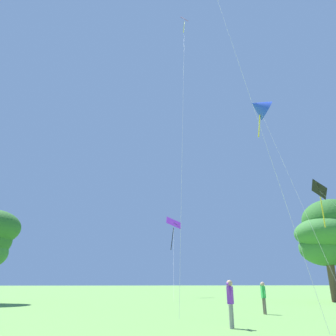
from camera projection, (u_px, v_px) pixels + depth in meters
kite_purple_streamer at (173, 228)px, 42.28m from camera, size 2.56×11.85×9.95m
kite_blue_delta at (259, 107)px, 25.98m from camera, size 2.08×7.15×15.96m
kite_pink_low at (184, 37)px, 31.43m from camera, size 2.72×9.75×27.74m
kite_black_large at (322, 198)px, 26.59m from camera, size 3.48×7.61×9.72m
person_near_tree at (263, 295)px, 18.09m from camera, size 0.23×0.54×1.68m
person_foreground_watcher at (230, 299)px, 12.64m from camera, size 0.40×0.50×1.74m
tree_left_oak at (329, 232)px, 30.72m from camera, size 6.18×6.17×9.23m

